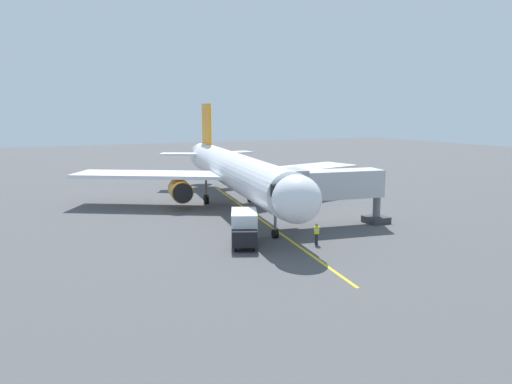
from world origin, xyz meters
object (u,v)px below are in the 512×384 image
box_truck_portside (244,228)px  airplane (234,171)px  jet_bridge (322,186)px  ground_crew_marshaller (317,234)px

box_truck_portside → airplane: bearing=-110.2°
jet_bridge → airplane: bearing=-73.4°
jet_bridge → box_truck_portside: 9.52m
airplane → ground_crew_marshaller: size_ratio=23.55×
jet_bridge → ground_crew_marshaller: (3.73, 4.92, -2.88)m
airplane → box_truck_portside: bearing=69.8°
airplane → jet_bridge: 12.50m
airplane → box_truck_portside: (5.31, 14.44, -2.62)m
ground_crew_marshaller → box_truck_portside: size_ratio=0.34×
jet_bridge → box_truck_portside: (8.88, 2.47, -2.38)m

